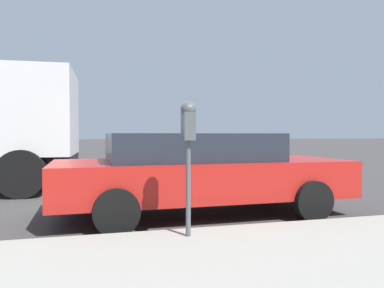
% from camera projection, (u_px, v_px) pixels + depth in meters
% --- Properties ---
extents(ground_plane, '(220.00, 220.00, 0.00)m').
position_uv_depth(ground_plane, '(168.00, 206.00, 7.10)').
color(ground_plane, '#3D3A3A').
extents(parking_meter, '(0.21, 0.19, 1.63)m').
position_uv_depth(parking_meter, '(188.00, 133.00, 4.52)').
color(parking_meter, '#4C5156').
rests_on(parking_meter, sidewalk).
extents(car_red, '(2.20, 4.93, 1.38)m').
position_uv_depth(car_red, '(199.00, 171.00, 6.36)').
color(car_red, '#B21E19').
rests_on(car_red, ground_plane).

